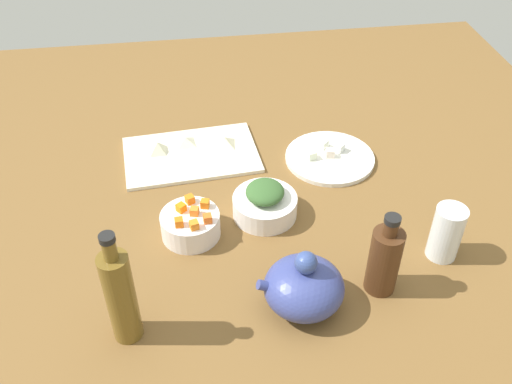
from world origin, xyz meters
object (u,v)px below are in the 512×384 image
Objects in this scene: plate_tofu at (330,158)px; bowl_greens at (265,206)px; bottle_0 at (120,296)px; cutting_board at (191,155)px; teapot at (304,287)px; bowl_carrots at (191,225)px; bottle_1 at (384,259)px; drinking_glass_0 at (446,233)px.

plate_tofu is 1.56× the size of bowl_greens.
bowl_greens is 0.58× the size of bottle_0.
plate_tofu is at bearing 169.43° from cutting_board.
teapot reaches higher than plate_tofu.
teapot is at bearing 131.65° from bowl_carrots.
bowl_greens is at bearing -51.71° from bottle_1.
cutting_board is 1.81× the size of bottle_1.
cutting_board is at bearing -105.18° from bottle_0.
cutting_board is 62.30cm from bottle_1.
bowl_greens is (20.27, 18.75, 1.98)cm from plate_tofu.
bottle_0 reaches higher than bowl_carrots.
drinking_glass_0 reaches higher than plate_tofu.
cutting_board is 36.68cm from plate_tofu.
bottle_0 is at bearing 43.79° from bowl_greens.
bottle_0 is at bearing 3.27° from teapot.
cutting_board is at bearing -70.20° from teapot.
teapot is at bearing 16.02° from drinking_glass_0.
bowl_carrots is (17.44, 4.19, 0.30)cm from bowl_greens.
bottle_0 is at bearing 4.90° from bottle_1.
bowl_carrots is (1.65, 29.67, 2.39)cm from cutting_board.
bowl_greens is 1.13× the size of bowl_carrots.
teapot is 0.90× the size of bottle_1.
bottle_1 is (-35.59, 50.57, 7.55)cm from cutting_board.
drinking_glass_0 is at bearing 112.92° from plate_tofu.
bottle_0 is 2.02× the size of drinking_glass_0.
bottle_1 reaches higher than bowl_carrots.
bowl_greens is at bearing -136.21° from bottle_0.
bowl_greens is 0.87× the size of teapot.
drinking_glass_0 is (-32.59, -9.35, 0.97)cm from teapot.
bottle_0 reaches higher than plate_tofu.
bowl_carrots is 43.01cm from bottle_1.
bottle_1 is (-50.49, -4.33, -2.90)cm from bottle_0.
bowl_carrots is 29.61cm from bottle_0.
bowl_greens reaches higher than cutting_board.
bottle_1 is at bearing -175.10° from bottle_0.
bottle_0 is 67.65cm from drinking_glass_0.
bottle_0 is at bearing 62.29° from bowl_carrots.
teapot is (16.99, 46.23, 4.84)cm from plate_tofu.
bowl_carrots is at bearing -117.71° from bottle_0.
bowl_greens is at bearing -26.81° from drinking_glass_0.
bottle_1 reaches higher than cutting_board.
bottle_1 is at bearing 128.29° from bowl_greens.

